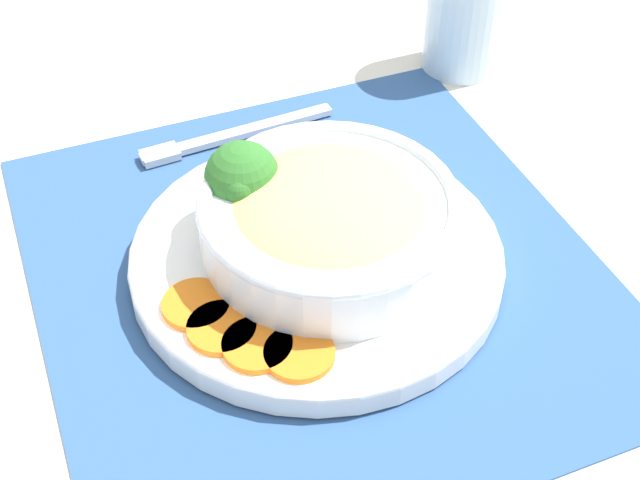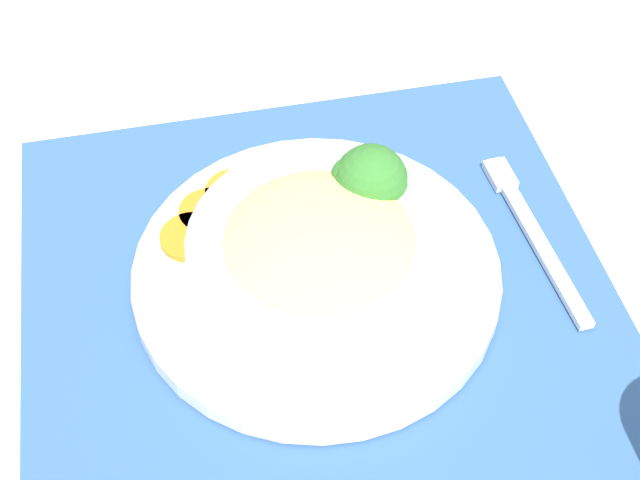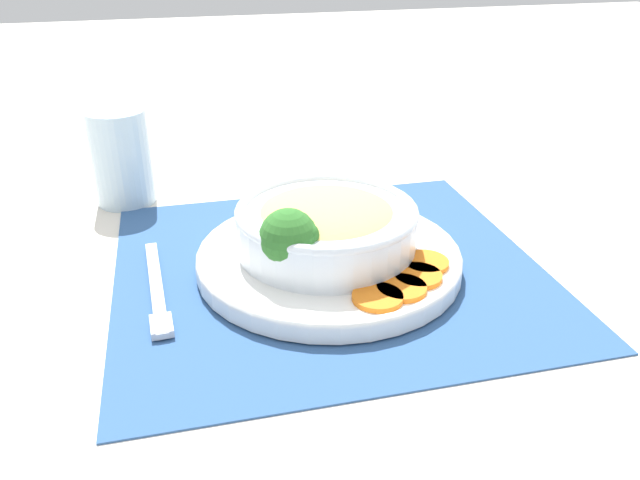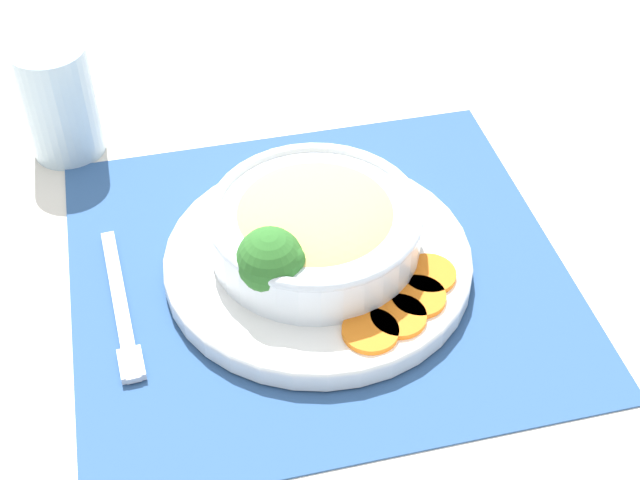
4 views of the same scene
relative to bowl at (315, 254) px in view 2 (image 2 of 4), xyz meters
The scene contains 10 objects.
ground_plane 0.05m from the bowl, 72.70° to the left, with size 4.00×4.00×0.00m, color beige.
placemat 0.05m from the bowl, 72.70° to the left, with size 0.45×0.42×0.00m.
plate 0.04m from the bowl, 72.70° to the left, with size 0.28×0.28×0.02m.
bowl is the anchor object (origin of this frame).
broccoli_floret 0.07m from the bowl, 42.08° to the left, with size 0.06×0.06×0.07m.
carrot_slice_near 0.11m from the bowl, 98.50° to the left, with size 0.05×0.05×0.01m.
carrot_slice_middle 0.11m from the bowl, 113.70° to the left, with size 0.05×0.05×0.01m.
carrot_slice_far 0.11m from the bowl, 129.17° to the left, with size 0.05×0.05×0.01m.
carrot_slice_extra 0.11m from the bowl, 144.99° to the left, with size 0.05×0.05×0.01m.
fork 0.19m from the bowl, ahead, with size 0.02×0.18×0.01m.
Camera 2 is at (-0.09, -0.41, 0.55)m, focal length 50.00 mm.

